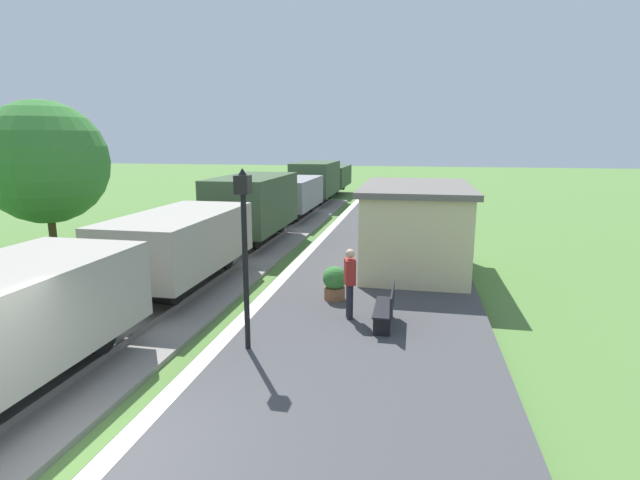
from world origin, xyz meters
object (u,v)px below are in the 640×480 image
bench_near_hut (387,306)px  potted_planter (335,283)px  station_hut (415,226)px  tree_trackside_far (45,162)px  freight_train (277,201)px  lamp_post_near (244,227)px  person_waiting (350,281)px  bench_down_platform (401,225)px

bench_near_hut → potted_planter: potted_planter is taller
station_hut → tree_trackside_far: size_ratio=0.98×
tree_trackside_far → bench_near_hut: bearing=-21.5°
freight_train → lamp_post_near: size_ratio=10.59×
person_waiting → tree_trackside_far: bearing=-37.3°
freight_train → bench_down_platform: (6.22, -1.51, -0.78)m
bench_near_hut → potted_planter: bearing=132.5°
bench_near_hut → lamp_post_near: size_ratio=0.41×
station_hut → bench_near_hut: 5.69m
lamp_post_near → tree_trackside_far: size_ratio=0.62×
bench_down_platform → lamp_post_near: bearing=-102.2°
freight_train → station_hut: 9.63m
bench_near_hut → tree_trackside_far: bearing=158.5°
bench_down_platform → potted_planter: size_ratio=1.64×
freight_train → person_waiting: bearing=-66.3°
potted_planter → station_hut: bearing=62.3°
bench_near_hut → bench_down_platform: 10.88m
lamp_post_near → potted_planter: bearing=70.0°
freight_train → lamp_post_near: (3.48, -14.18, 1.30)m
bench_down_platform → person_waiting: person_waiting is taller
person_waiting → bench_down_platform: bearing=-110.7°
potted_planter → tree_trackside_far: bearing=163.1°
lamp_post_near → tree_trackside_far: tree_trackside_far is taller
freight_train → potted_planter: freight_train is taller
freight_train → tree_trackside_far: bearing=-133.1°
bench_near_hut → tree_trackside_far: tree_trackside_far is taller
bench_near_hut → tree_trackside_far: size_ratio=0.25×
bench_near_hut → lamp_post_near: bearing=-146.8°
bench_down_platform → lamp_post_near: lamp_post_near is taller
bench_near_hut → person_waiting: 1.07m
person_waiting → potted_planter: (-0.58, 1.30, -0.46)m
station_hut → person_waiting: station_hut is taller
person_waiting → bench_near_hut: bearing=144.2°
person_waiting → tree_trackside_far: tree_trackside_far is taller
potted_planter → lamp_post_near: (-1.25, -3.42, 2.08)m
person_waiting → tree_trackside_far: 13.26m
bench_down_platform → lamp_post_near: (-2.74, -12.67, 2.08)m
station_hut → bench_down_platform: (-0.58, 5.30, -0.93)m
freight_train → potted_planter: bearing=-66.3°
station_hut → freight_train: bearing=134.9°
lamp_post_near → freight_train: bearing=103.8°
person_waiting → potted_planter: bearing=-81.6°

